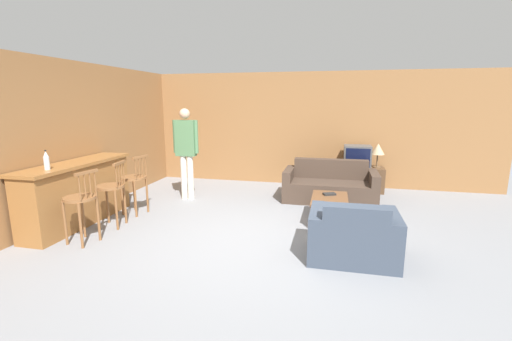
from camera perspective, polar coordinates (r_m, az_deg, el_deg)
ground_plane at (r=4.90m, az=-0.96°, el=-11.83°), size 24.00×24.00×0.00m
wall_back at (r=8.14m, az=5.25°, el=6.91°), size 9.40×0.08×2.60m
wall_left at (r=7.16m, az=-23.96°, el=5.36°), size 0.08×8.67×2.60m
bar_counter at (r=6.15m, az=-27.50°, el=-3.32°), size 0.55×2.07×1.00m
bar_chair_near at (r=5.26m, az=-27.16°, el=-4.87°), size 0.49×0.49×1.03m
bar_chair_mid at (r=5.76m, az=-22.97°, el=-3.17°), size 0.48×0.48×1.03m
bar_chair_far at (r=6.27m, az=-19.60°, el=-1.79°), size 0.49×0.49×1.03m
couch_far at (r=6.94m, az=12.21°, el=-2.59°), size 1.79×0.85×0.79m
armchair_near at (r=4.48m, az=15.88°, el=-10.68°), size 1.07×0.81×0.77m
coffee_table at (r=5.70m, az=12.16°, el=-5.06°), size 0.58×0.92×0.40m
tv_unit at (r=7.85m, az=16.31°, el=-1.31°), size 1.16×0.50×0.53m
tv at (r=7.76m, az=16.51°, el=2.30°), size 0.57×0.46×0.47m
bottle at (r=5.56m, az=-31.54°, el=1.40°), size 0.07×0.07×0.28m
book_on_table at (r=5.85m, az=12.13°, el=-3.85°), size 0.23×0.19×0.03m
table_lamp at (r=7.78m, az=19.66°, el=3.29°), size 0.28×0.28×0.53m
person_by_window at (r=6.87m, az=-11.59°, el=3.72°), size 0.51×0.20×1.81m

